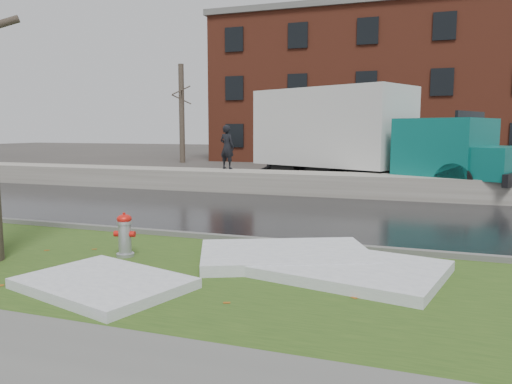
% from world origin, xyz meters
% --- Properties ---
extents(ground, '(120.00, 120.00, 0.00)m').
position_xyz_m(ground, '(0.00, 0.00, 0.00)').
color(ground, '#47423D').
rests_on(ground, ground).
extents(verge, '(60.00, 4.50, 0.04)m').
position_xyz_m(verge, '(0.00, -1.25, 0.02)').
color(verge, '#294717').
rests_on(verge, ground).
extents(road, '(60.00, 7.00, 0.03)m').
position_xyz_m(road, '(0.00, 4.50, 0.01)').
color(road, black).
rests_on(road, ground).
extents(parking_lot, '(60.00, 9.00, 0.03)m').
position_xyz_m(parking_lot, '(0.00, 13.00, 0.01)').
color(parking_lot, slate).
rests_on(parking_lot, ground).
extents(curb, '(60.00, 0.15, 0.14)m').
position_xyz_m(curb, '(0.00, 1.00, 0.07)').
color(curb, slate).
rests_on(curb, ground).
extents(snowbank, '(60.00, 1.60, 0.75)m').
position_xyz_m(snowbank, '(0.00, 8.70, 0.38)').
color(snowbank, '#ABA79D').
rests_on(snowbank, ground).
extents(brick_building, '(26.00, 12.00, 10.00)m').
position_xyz_m(brick_building, '(2.00, 30.00, 5.00)').
color(brick_building, brown).
rests_on(brick_building, ground).
extents(bg_tree_left, '(1.40, 1.62, 6.50)m').
position_xyz_m(bg_tree_left, '(-12.00, 22.00, 3.33)').
color(bg_tree_left, brown).
rests_on(bg_tree_left, ground).
extents(bg_tree_center, '(1.40, 1.62, 6.50)m').
position_xyz_m(bg_tree_center, '(-6.00, 26.00, 3.33)').
color(bg_tree_center, brown).
rests_on(bg_tree_center, ground).
extents(fire_hydrant, '(0.38, 0.35, 0.77)m').
position_xyz_m(fire_hydrant, '(-1.11, -0.76, 0.45)').
color(fire_hydrant, '#A2A4AA').
rests_on(fire_hydrant, verge).
extents(box_truck, '(11.12, 6.40, 3.80)m').
position_xyz_m(box_truck, '(1.19, 11.07, 2.01)').
color(box_truck, black).
rests_on(box_truck, ground).
extents(worker, '(0.68, 0.53, 1.64)m').
position_xyz_m(worker, '(-3.42, 9.30, 1.57)').
color(worker, black).
rests_on(worker, snowbank).
extents(snow_patch_near, '(2.97, 2.51, 0.16)m').
position_xyz_m(snow_patch_near, '(2.76, -0.52, 0.12)').
color(snow_patch_near, white).
rests_on(snow_patch_near, verge).
extents(snow_patch_far, '(2.56, 2.15, 0.14)m').
position_xyz_m(snow_patch_far, '(-0.38, -2.36, 0.11)').
color(snow_patch_far, white).
rests_on(snow_patch_far, verge).
extents(snow_patch_side, '(3.29, 2.78, 0.18)m').
position_xyz_m(snow_patch_side, '(1.58, -0.10, 0.13)').
color(snow_patch_side, white).
rests_on(snow_patch_side, verge).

